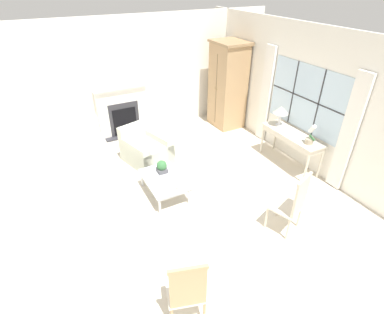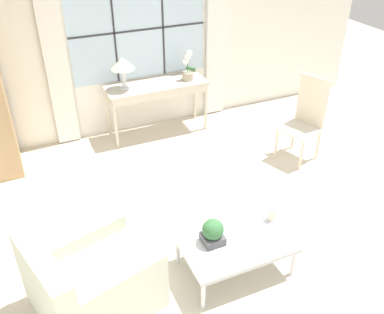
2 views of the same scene
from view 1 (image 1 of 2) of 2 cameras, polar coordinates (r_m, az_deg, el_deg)
ground_plane at (r=5.64m, az=-3.87°, el=-7.71°), size 14.00×14.00×0.00m
wall_back_windowed at (r=6.56m, az=20.92°, el=10.15°), size 7.20×0.14×2.80m
wall_left at (r=7.73m, az=-9.59°, el=14.98°), size 0.06×7.20×2.80m
fireplace at (r=7.67m, az=-13.17°, el=9.31°), size 0.34×1.30×2.26m
armoire at (r=7.96m, az=6.79°, el=13.41°), size 0.92×0.74×2.18m
console_table at (r=6.56m, az=18.50°, el=3.55°), size 1.41×0.46×0.74m
table_lamp at (r=6.67m, az=16.61°, el=8.46°), size 0.31×0.31×0.44m
potted_orchid at (r=6.17m, az=21.64°, el=3.72°), size 0.20×0.16×0.41m
armchair_upholstered at (r=6.61m, az=-8.73°, el=1.40°), size 1.11×1.04×0.79m
side_chair_wooden at (r=4.88m, az=18.72°, el=-8.11°), size 0.56×0.56×1.09m
accent_chair_wooden at (r=3.65m, az=-1.02°, el=-23.89°), size 0.55×0.55×1.05m
coffee_table at (r=5.53m, az=-5.32°, el=-4.43°), size 1.00×0.66×0.36m
potted_plant_small at (r=5.62m, az=-5.77°, el=-1.87°), size 0.19×0.19×0.25m
pillar_candle at (r=5.18m, az=-2.61°, el=-5.71°), size 0.10×0.10×0.15m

